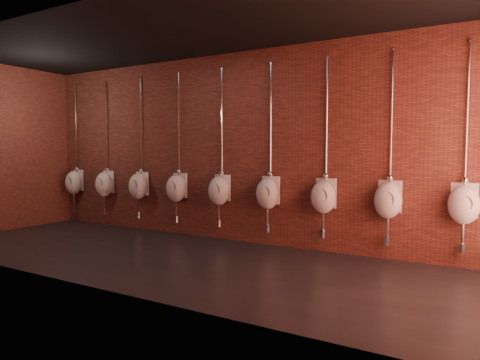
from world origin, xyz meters
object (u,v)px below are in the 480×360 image
at_px(urinal_1, 104,183).
at_px(urinal_3, 176,187).
at_px(urinal_8, 464,203).
at_px(urinal_0, 74,182).
at_px(urinal_7, 388,199).
at_px(urinal_2, 138,185).
at_px(urinal_4, 219,190).
at_px(urinal_6, 324,196).
at_px(urinal_5, 268,193).

bearing_deg(urinal_1, urinal_3, 0.00).
bearing_deg(urinal_3, urinal_8, 0.00).
height_order(urinal_0, urinal_7, same).
bearing_deg(urinal_2, urinal_4, 0.00).
bearing_deg(urinal_2, urinal_0, 180.00).
relative_size(urinal_2, urinal_7, 1.00).
xyz_separation_m(urinal_0, urinal_8, (7.47, 0.00, 0.00)).
distance_m(urinal_2, urinal_7, 4.67).
height_order(urinal_1, urinal_3, same).
xyz_separation_m(urinal_1, urinal_6, (4.67, 0.00, 0.00)).
bearing_deg(urinal_8, urinal_3, 180.00).
bearing_deg(urinal_7, urinal_8, 0.00).
xyz_separation_m(urinal_2, urinal_8, (5.61, 0.00, 0.00)).
bearing_deg(urinal_5, urinal_7, 0.00).
relative_size(urinal_5, urinal_7, 1.00).
xyz_separation_m(urinal_6, urinal_8, (1.87, 0.00, 0.00)).
relative_size(urinal_1, urinal_3, 1.00).
distance_m(urinal_2, urinal_3, 0.93).
height_order(urinal_6, urinal_7, same).
bearing_deg(urinal_3, urinal_2, 180.00).
bearing_deg(urinal_0, urinal_7, 0.00).
height_order(urinal_2, urinal_4, same).
height_order(urinal_3, urinal_8, same).
xyz_separation_m(urinal_1, urinal_4, (2.80, 0.00, 0.00)).
bearing_deg(urinal_8, urinal_2, 180.00).
xyz_separation_m(urinal_5, urinal_7, (1.87, 0.00, 0.00)).
height_order(urinal_0, urinal_4, same).
bearing_deg(urinal_3, urinal_4, 0.00).
relative_size(urinal_0, urinal_3, 1.00).
bearing_deg(urinal_2, urinal_3, 0.00).
bearing_deg(urinal_5, urinal_4, 180.00).
bearing_deg(urinal_7, urinal_6, 180.00).
relative_size(urinal_1, urinal_6, 1.00).
bearing_deg(urinal_4, urinal_3, 180.00).
distance_m(urinal_3, urinal_4, 0.93).
bearing_deg(urinal_8, urinal_0, 180.00).
bearing_deg(urinal_5, urinal_1, 180.00).
xyz_separation_m(urinal_1, urinal_7, (5.61, 0.00, 0.00)).
height_order(urinal_4, urinal_5, same).
relative_size(urinal_4, urinal_6, 1.00).
bearing_deg(urinal_5, urinal_0, 180.00).
distance_m(urinal_1, urinal_3, 1.87).
height_order(urinal_0, urinal_1, same).
xyz_separation_m(urinal_0, urinal_1, (0.93, 0.00, 0.00)).
relative_size(urinal_4, urinal_8, 1.00).
relative_size(urinal_2, urinal_3, 1.00).
distance_m(urinal_0, urinal_2, 1.87).
relative_size(urinal_0, urinal_7, 1.00).
bearing_deg(urinal_0, urinal_5, 0.00).
relative_size(urinal_4, urinal_7, 1.00).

